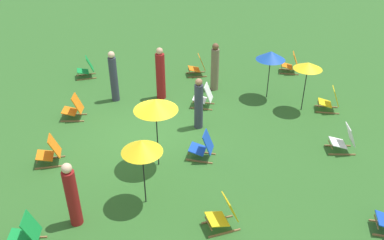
% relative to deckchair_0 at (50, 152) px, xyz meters
% --- Properties ---
extents(ground_plane, '(40.00, 40.00, 0.00)m').
position_rel_deckchair_0_xyz_m(ground_plane, '(-1.21, 2.74, -0.37)').
color(ground_plane, '#2D6026').
extents(deckchair_0, '(0.57, 0.81, 0.83)m').
position_rel_deckchair_0_xyz_m(deckchair_0, '(0.00, 0.00, 0.00)').
color(deckchair_0, olive).
rests_on(deckchair_0, ground).
extents(deckchair_1, '(0.65, 0.86, 0.83)m').
position_rel_deckchair_0_xyz_m(deckchair_1, '(2.66, 4.39, 0.00)').
color(deckchair_1, olive).
rests_on(deckchair_1, ground).
extents(deckchair_2, '(0.54, 0.80, 0.83)m').
position_rel_deckchair_0_xyz_m(deckchair_2, '(-0.05, 8.18, 0.00)').
color(deckchair_2, olive).
rests_on(deckchair_2, ground).
extents(deckchair_3, '(0.64, 0.85, 0.83)m').
position_rel_deckchair_0_xyz_m(deckchair_3, '(-5.52, 8.19, 0.00)').
color(deckchair_3, olive).
rests_on(deckchair_3, ground).
extents(deckchair_5, '(0.64, 0.85, 0.83)m').
position_rel_deckchair_0_xyz_m(deckchair_5, '(-2.38, 8.63, 0.00)').
color(deckchair_5, olive).
rests_on(deckchair_5, ground).
extents(deckchair_6, '(0.49, 0.77, 0.83)m').
position_rel_deckchair_0_xyz_m(deckchair_6, '(2.96, 0.18, 0.00)').
color(deckchair_6, olive).
rests_on(deckchair_6, ground).
extents(deckchair_7, '(0.63, 0.84, 0.83)m').
position_rel_deckchair_0_xyz_m(deckchair_7, '(-5.59, 0.10, 0.00)').
color(deckchair_7, olive).
rests_on(deckchair_7, ground).
extents(deckchair_8, '(0.68, 0.87, 0.83)m').
position_rel_deckchair_0_xyz_m(deckchair_8, '(0.03, 4.16, 0.00)').
color(deckchair_8, olive).
rests_on(deckchair_8, ground).
extents(deckchair_9, '(0.54, 0.80, 0.83)m').
position_rel_deckchair_0_xyz_m(deckchair_9, '(-5.50, 4.45, 0.00)').
color(deckchair_9, olive).
rests_on(deckchair_9, ground).
extents(deckchair_10, '(0.51, 0.78, 0.83)m').
position_rel_deckchair_0_xyz_m(deckchair_10, '(-2.40, 0.20, 0.00)').
color(deckchair_10, olive).
rests_on(deckchair_10, ground).
extents(deckchair_11, '(0.66, 0.86, 0.83)m').
position_rel_deckchair_0_xyz_m(deckchair_11, '(-2.92, 4.46, 0.00)').
color(deckchair_11, olive).
rests_on(deckchair_11, ground).
extents(umbrella_0, '(0.95, 0.95, 1.78)m').
position_rel_deckchair_0_xyz_m(umbrella_0, '(1.73, 2.62, 1.26)').
color(umbrella_0, black).
rests_on(umbrella_0, ground).
extents(umbrella_1, '(1.00, 1.00, 1.74)m').
position_rel_deckchair_0_xyz_m(umbrella_1, '(-3.46, 6.76, 1.22)').
color(umbrella_1, black).
rests_on(umbrella_1, ground).
extents(umbrella_2, '(0.93, 0.93, 1.72)m').
position_rel_deckchair_0_xyz_m(umbrella_2, '(-2.48, 7.73, 1.23)').
color(umbrella_2, black).
rests_on(umbrella_2, ground).
extents(umbrella_3, '(1.14, 1.14, 2.00)m').
position_rel_deckchair_0_xyz_m(umbrella_3, '(0.26, 2.93, 1.49)').
color(umbrella_3, black).
rests_on(umbrella_3, ground).
extents(person_0, '(0.37, 0.37, 1.78)m').
position_rel_deckchair_0_xyz_m(person_0, '(-4.21, 4.96, 0.49)').
color(person_0, '#72664C').
rests_on(person_0, ground).
extents(person_1, '(0.31, 0.31, 1.67)m').
position_rel_deckchair_0_xyz_m(person_1, '(-1.61, 4.17, 0.44)').
color(person_1, '#333847').
rests_on(person_1, ground).
extents(person_2, '(0.43, 0.43, 1.88)m').
position_rel_deckchair_0_xyz_m(person_2, '(-3.67, 3.00, 0.52)').
color(person_2, maroon).
rests_on(person_2, ground).
extents(person_3, '(0.38, 0.38, 1.67)m').
position_rel_deckchair_0_xyz_m(person_3, '(2.32, 1.08, 0.43)').
color(person_3, maroon).
rests_on(person_3, ground).
extents(person_4, '(0.37, 0.37, 1.81)m').
position_rel_deckchair_0_xyz_m(person_4, '(-3.60, 1.40, 0.51)').
color(person_4, '#333847').
rests_on(person_4, ground).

